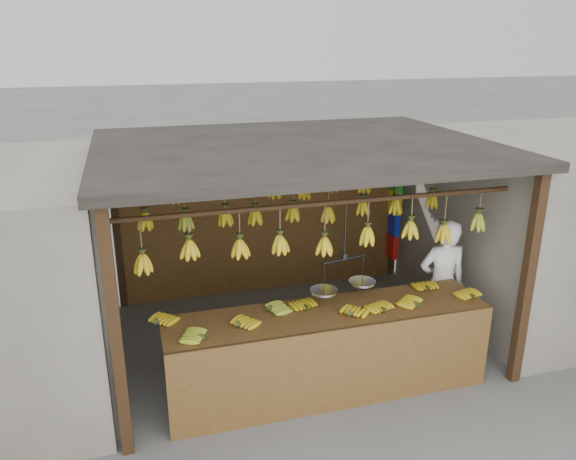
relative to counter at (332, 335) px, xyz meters
name	(u,v)px	position (x,y,z in m)	size (l,w,h in m)	color
ground	(295,338)	(-0.01, 1.23, -0.71)	(80.00, 80.00, 0.00)	#5B5B57
stall	(287,175)	(-0.01, 1.55, 1.26)	(4.30, 3.30, 2.40)	black
neighbor_right	(554,223)	(3.59, 1.23, 0.44)	(3.00, 3.00, 2.30)	slate
counter	(332,335)	(0.00, 0.00, 0.00)	(3.47, 0.75, 0.96)	brown
hanging_bananas	(296,212)	(0.00, 1.22, 0.91)	(3.63, 2.25, 0.39)	gold
balance_scale	(344,282)	(0.20, 0.23, 0.45)	(0.72, 0.36, 0.91)	black
vendor	(442,284)	(1.59, 0.63, 0.08)	(0.57, 0.38, 1.57)	white
bag_bundles	(394,214)	(1.93, 2.58, 0.31)	(0.08, 0.26, 1.31)	#199926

